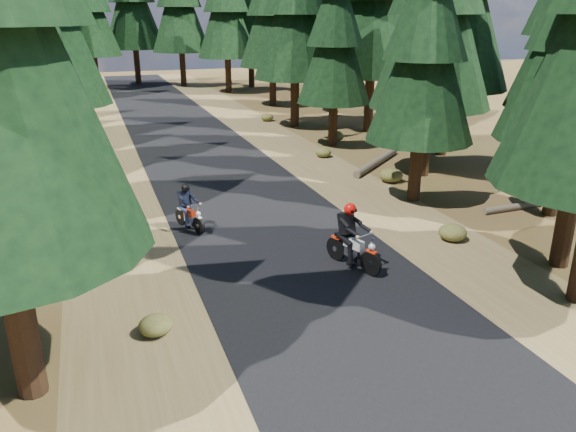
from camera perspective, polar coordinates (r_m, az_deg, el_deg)
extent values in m
plane|color=#49311A|center=(15.28, 1.89, -5.68)|extent=(120.00, 120.00, 0.00)
cube|color=black|center=(19.67, -3.42, 0.26)|extent=(6.00, 100.00, 0.01)
cube|color=brown|center=(19.00, -16.85, -1.32)|extent=(3.20, 100.00, 0.01)
cube|color=brown|center=(21.33, 8.53, 1.63)|extent=(3.20, 100.00, 0.01)
cylinder|color=black|center=(10.53, -26.56, -3.09)|extent=(0.53, 0.53, 5.71)
cylinder|color=black|center=(16.59, 27.03, 3.59)|extent=(0.50, 0.50, 5.11)
cylinder|color=black|center=(20.92, 26.06, 6.99)|extent=(0.51, 0.51, 5.29)
cylinder|color=black|center=(19.51, -25.68, 6.32)|extent=(0.51, 0.51, 5.34)
cone|color=black|center=(19.13, -27.21, 16.05)|extent=(4.54, 4.54, 6.68)
cylinder|color=black|center=(21.03, 13.04, 7.46)|extent=(0.48, 0.48, 4.52)
cone|color=black|center=(20.64, 13.67, 15.13)|extent=(3.84, 3.84, 5.65)
cylinder|color=black|center=(20.24, -26.98, 8.12)|extent=(0.56, 0.56, 6.43)
cylinder|color=black|center=(24.51, 14.00, 10.66)|extent=(0.53, 0.53, 5.84)
cone|color=black|center=(24.24, 14.75, 19.19)|extent=(4.96, 4.96, 7.30)
cylinder|color=black|center=(28.52, 15.83, 12.32)|extent=(0.56, 0.56, 6.43)
cylinder|color=black|center=(27.00, -22.45, 10.44)|extent=(0.53, 0.53, 5.72)
cone|color=black|center=(26.75, -23.49, 17.98)|extent=(4.86, 4.86, 7.15)
cylinder|color=black|center=(29.79, 4.64, 11.41)|extent=(0.48, 0.48, 4.51)
cone|color=black|center=(29.51, 4.80, 16.83)|extent=(3.83, 3.83, 5.64)
cone|color=black|center=(29.48, 4.92, 20.77)|extent=(2.93, 2.93, 4.06)
cylinder|color=black|center=(33.64, 8.36, 13.91)|extent=(0.56, 0.56, 6.47)
cone|color=black|center=(33.48, 8.72, 20.81)|extent=(5.50, 5.50, 8.09)
cylinder|color=black|center=(33.84, -23.20, 11.89)|extent=(0.53, 0.53, 5.64)
cone|color=black|center=(33.63, -24.04, 17.81)|extent=(4.79, 4.79, 7.05)
cylinder|color=black|center=(34.90, 0.71, 13.79)|extent=(0.53, 0.53, 5.83)
cone|color=black|center=(34.71, 0.73, 19.78)|extent=(4.95, 4.95, 7.29)
cylinder|color=black|center=(40.76, 4.73, 13.74)|extent=(0.48, 0.48, 4.61)
cone|color=black|center=(40.56, 4.85, 17.79)|extent=(3.92, 3.92, 5.77)
cone|color=black|center=(40.54, 4.94, 20.72)|extent=(3.00, 3.00, 4.15)
cylinder|color=black|center=(40.63, -24.28, 11.95)|extent=(0.48, 0.48, 4.42)
cone|color=black|center=(40.42, -24.85, 15.80)|extent=(3.76, 3.76, 5.52)
cone|color=black|center=(40.39, -25.28, 18.60)|extent=(2.87, 2.87, 3.98)
cylinder|color=black|center=(43.52, -1.58, 14.94)|extent=(0.53, 0.53, 5.76)
cone|color=black|center=(43.37, -1.62, 19.68)|extent=(4.90, 4.90, 7.21)
cylinder|color=black|center=(48.57, 2.48, 15.37)|extent=(0.53, 0.53, 5.66)
cone|color=black|center=(48.43, 2.54, 19.54)|extent=(4.81, 4.81, 7.07)
cylinder|color=black|center=(27.07, 25.97, 9.84)|extent=(0.52, 0.52, 5.60)
cone|color=black|center=(26.81, 27.14, 17.18)|extent=(4.76, 4.76, 7.00)
cylinder|color=black|center=(42.98, 5.58, 14.95)|extent=(0.54, 0.54, 6.00)
cone|color=black|center=(42.83, 5.76, 19.95)|extent=(5.10, 5.10, 7.50)
cylinder|color=black|center=(36.99, 13.84, 13.40)|extent=(0.52, 0.52, 5.60)
cone|color=black|center=(36.79, 14.31, 18.81)|extent=(4.76, 4.76, 7.00)
cylinder|color=black|center=(49.97, -22.47, 14.51)|extent=(0.56, 0.56, 6.40)
cone|color=black|center=(49.86, -23.10, 19.06)|extent=(5.44, 5.44, 8.00)
cylinder|color=black|center=(51.39, -6.15, 15.71)|extent=(0.54, 0.54, 6.00)
cone|color=black|center=(51.27, -6.31, 19.90)|extent=(5.10, 5.10, 7.50)
cylinder|color=black|center=(53.14, -25.71, 14.52)|extent=(0.57, 0.57, 6.80)
cone|color=black|center=(53.06, -26.43, 19.05)|extent=(5.78, 5.78, 8.50)
cylinder|color=black|center=(55.04, -3.77, 16.26)|extent=(0.56, 0.56, 6.40)
cone|color=black|center=(54.94, -3.87, 20.42)|extent=(5.44, 5.44, 8.00)
cylinder|color=black|center=(55.95, -19.10, 15.11)|extent=(0.54, 0.54, 6.00)
cone|color=black|center=(55.83, -19.55, 18.93)|extent=(5.10, 5.10, 7.50)
cylinder|color=black|center=(56.66, -10.73, 16.07)|extent=(0.56, 0.56, 6.40)
cone|color=black|center=(56.56, -11.00, 20.11)|extent=(5.44, 5.44, 8.00)
cylinder|color=black|center=(59.13, -15.21, 16.08)|extent=(0.57, 0.57, 6.80)
cone|color=black|center=(59.05, -15.60, 20.18)|extent=(5.78, 5.78, 8.50)
cylinder|color=black|center=(52.19, 0.79, 15.88)|extent=(0.54, 0.54, 6.00)
cone|color=black|center=(52.07, 0.81, 20.00)|extent=(5.10, 5.10, 7.50)
cylinder|color=#4C4233|center=(26.32, 9.01, 5.46)|extent=(3.97, 3.64, 0.32)
cylinder|color=#4C4233|center=(22.17, 23.83, 1.14)|extent=(4.56, 0.39, 0.24)
ellipsoid|color=#474C1E|center=(37.14, -2.13, 9.98)|extent=(0.82, 0.82, 0.49)
ellipsoid|color=#474C1E|center=(23.69, 10.44, 4.09)|extent=(0.96, 0.96, 0.58)
ellipsoid|color=#474C1E|center=(17.98, 16.39, -1.61)|extent=(0.86, 0.86, 0.51)
ellipsoid|color=#474C1E|center=(31.76, -21.92, 6.96)|extent=(0.94, 0.94, 0.57)
ellipsoid|color=#474C1E|center=(15.53, -21.72, -5.71)|extent=(0.86, 0.86, 0.52)
ellipsoid|color=#474C1E|center=(12.73, -13.32, -10.75)|extent=(0.73, 0.73, 0.44)
ellipsoid|color=#474C1E|center=(31.22, 4.90, 8.10)|extent=(0.91, 0.91, 0.55)
ellipsoid|color=#474C1E|center=(25.60, -19.34, 4.28)|extent=(0.69, 0.69, 0.41)
ellipsoid|color=#474C1E|center=(27.56, 3.62, 6.45)|extent=(0.76, 0.76, 0.46)
ellipsoid|color=#474C1E|center=(21.81, -21.64, 1.57)|extent=(0.90, 0.90, 0.54)
cube|color=black|center=(15.17, 6.74, -0.98)|extent=(0.47, 0.37, 0.59)
sphere|color=red|center=(15.02, 6.81, 0.54)|extent=(0.42, 0.42, 0.33)
cube|color=black|center=(18.13, -10.09, 1.66)|extent=(0.39, 0.32, 0.49)
sphere|color=black|center=(18.03, -10.16, 2.73)|extent=(0.35, 0.35, 0.27)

